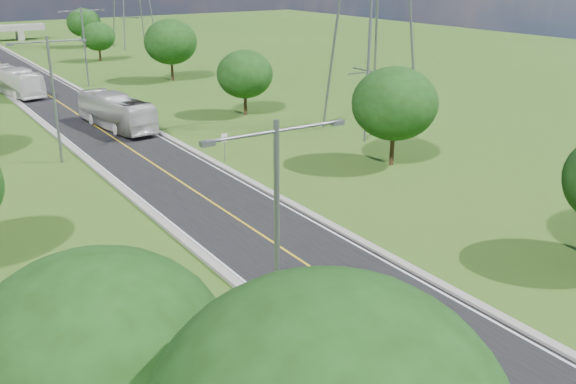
# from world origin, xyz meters

# --- Properties ---
(ground) EXTENTS (260.00, 260.00, 0.00)m
(ground) POSITION_xyz_m (0.00, 60.00, 0.00)
(ground) COLOR #2F5A19
(ground) RESTS_ON ground
(road) EXTENTS (8.00, 150.00, 0.06)m
(road) POSITION_xyz_m (0.00, 66.00, 0.03)
(road) COLOR black
(road) RESTS_ON ground
(curb_left) EXTENTS (0.50, 150.00, 0.22)m
(curb_left) POSITION_xyz_m (-4.25, 66.00, 0.11)
(curb_left) COLOR gray
(curb_left) RESTS_ON ground
(curb_right) EXTENTS (0.50, 150.00, 0.22)m
(curb_right) POSITION_xyz_m (4.25, 66.00, 0.11)
(curb_right) COLOR gray
(curb_right) RESTS_ON ground
(speed_limit_sign) EXTENTS (0.55, 0.09, 2.40)m
(speed_limit_sign) POSITION_xyz_m (5.20, 37.98, 1.60)
(speed_limit_sign) COLOR slate
(speed_limit_sign) RESTS_ON ground
(streetlight_near_left) EXTENTS (5.90, 0.25, 10.00)m
(streetlight_near_left) POSITION_xyz_m (-6.00, 12.00, 5.94)
(streetlight_near_left) COLOR slate
(streetlight_near_left) RESTS_ON ground
(streetlight_mid_left) EXTENTS (5.90, 0.25, 10.00)m
(streetlight_mid_left) POSITION_xyz_m (-6.00, 45.00, 5.94)
(streetlight_mid_left) COLOR slate
(streetlight_mid_left) RESTS_ON ground
(streetlight_far_right) EXTENTS (5.90, 0.25, 10.00)m
(streetlight_far_right) POSITION_xyz_m (6.00, 78.00, 5.94)
(streetlight_far_right) COLOR slate
(streetlight_far_right) RESTS_ON ground
(tree_la) EXTENTS (7.14, 7.14, 8.30)m
(tree_la) POSITION_xyz_m (-14.00, 8.00, 5.27)
(tree_la) COLOR black
(tree_la) RESTS_ON ground
(tree_rb) EXTENTS (6.72, 6.72, 7.82)m
(tree_rb) POSITION_xyz_m (16.00, 30.00, 4.95)
(tree_rb) COLOR black
(tree_rb) RESTS_ON ground
(tree_rc) EXTENTS (5.88, 5.88, 6.84)m
(tree_rc) POSITION_xyz_m (15.00, 52.00, 4.33)
(tree_rc) COLOR black
(tree_rc) RESTS_ON ground
(tree_rd) EXTENTS (7.14, 7.14, 8.30)m
(tree_rd) POSITION_xyz_m (17.00, 76.00, 5.27)
(tree_rd) COLOR black
(tree_rd) RESTS_ON ground
(tree_re) EXTENTS (5.46, 5.46, 6.35)m
(tree_re) POSITION_xyz_m (14.50, 100.00, 4.02)
(tree_re) COLOR black
(tree_re) RESTS_ON ground
(tree_rf) EXTENTS (6.30, 6.30, 7.33)m
(tree_rf) POSITION_xyz_m (18.00, 120.00, 4.64)
(tree_rf) COLOR black
(tree_rf) RESTS_ON ground
(bus_outbound) EXTENTS (4.16, 12.06, 3.29)m
(bus_outbound) POSITION_xyz_m (1.49, 53.41, 1.71)
(bus_outbound) COLOR silver
(bus_outbound) RESTS_ON road
(bus_inbound) EXTENTS (4.66, 12.09, 3.29)m
(bus_inbound) POSITION_xyz_m (-3.20, 76.71, 1.70)
(bus_inbound) COLOR white
(bus_inbound) RESTS_ON road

